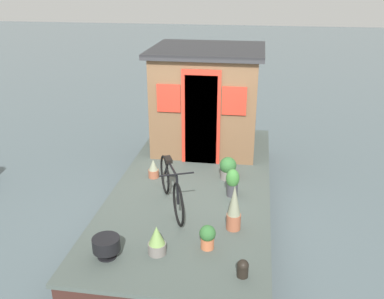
{
  "coord_description": "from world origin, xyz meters",
  "views": [
    {
      "loc": [
        -6.62,
        -1.01,
        3.85
      ],
      "look_at": [
        -0.2,
        0.0,
        1.2
      ],
      "focal_mm": 40.08,
      "sensor_mm": 36.0,
      "label": 1
    }
  ],
  "objects_px": {
    "potted_plant_ivy": "(233,182)",
    "potted_plant_fern": "(153,169)",
    "potted_plant_mint": "(234,208)",
    "potted_plant_sage": "(228,168)",
    "potted_plant_geranium": "(157,241)",
    "charcoal_grill": "(106,245)",
    "houseboat_cabin": "(207,98)",
    "mooring_bollard": "(243,268)",
    "potted_plant_basil": "(207,236)",
    "bicycle": "(171,186)"
  },
  "relations": [
    {
      "from": "bicycle",
      "to": "potted_plant_sage",
      "type": "relative_size",
      "value": 3.79
    },
    {
      "from": "potted_plant_sage",
      "to": "mooring_bollard",
      "type": "relative_size",
      "value": 1.76
    },
    {
      "from": "potted_plant_basil",
      "to": "houseboat_cabin",
      "type": "bearing_deg",
      "value": 7.29
    },
    {
      "from": "houseboat_cabin",
      "to": "potted_plant_ivy",
      "type": "distance_m",
      "value": 2.4
    },
    {
      "from": "potted_plant_fern",
      "to": "potted_plant_sage",
      "type": "distance_m",
      "value": 1.32
    },
    {
      "from": "houseboat_cabin",
      "to": "potted_plant_basil",
      "type": "height_order",
      "value": "houseboat_cabin"
    },
    {
      "from": "potted_plant_fern",
      "to": "mooring_bollard",
      "type": "xyz_separation_m",
      "value": [
        -2.48,
        -1.7,
        -0.05
      ]
    },
    {
      "from": "potted_plant_fern",
      "to": "mooring_bollard",
      "type": "relative_size",
      "value": 1.51
    },
    {
      "from": "potted_plant_ivy",
      "to": "houseboat_cabin",
      "type": "bearing_deg",
      "value": 17.73
    },
    {
      "from": "potted_plant_ivy",
      "to": "charcoal_grill",
      "type": "xyz_separation_m",
      "value": [
        -1.9,
        1.47,
        -0.07
      ]
    },
    {
      "from": "bicycle",
      "to": "potted_plant_geranium",
      "type": "distance_m",
      "value": 1.23
    },
    {
      "from": "charcoal_grill",
      "to": "potted_plant_geranium",
      "type": "bearing_deg",
      "value": -74.06
    },
    {
      "from": "houseboat_cabin",
      "to": "potted_plant_ivy",
      "type": "bearing_deg",
      "value": -162.27
    },
    {
      "from": "potted_plant_ivy",
      "to": "charcoal_grill",
      "type": "distance_m",
      "value": 2.41
    },
    {
      "from": "potted_plant_basil",
      "to": "charcoal_grill",
      "type": "xyz_separation_m",
      "value": [
        -0.39,
        1.25,
        0.0
      ]
    },
    {
      "from": "potted_plant_fern",
      "to": "charcoal_grill",
      "type": "distance_m",
      "value": 2.36
    },
    {
      "from": "potted_plant_geranium",
      "to": "charcoal_grill",
      "type": "relative_size",
      "value": 1.13
    },
    {
      "from": "potted_plant_basil",
      "to": "potted_plant_mint",
      "type": "height_order",
      "value": "potted_plant_mint"
    },
    {
      "from": "potted_plant_geranium",
      "to": "charcoal_grill",
      "type": "xyz_separation_m",
      "value": [
        -0.18,
        0.62,
        -0.01
      ]
    },
    {
      "from": "houseboat_cabin",
      "to": "charcoal_grill",
      "type": "xyz_separation_m",
      "value": [
        -4.07,
        0.78,
        -0.85
      ]
    },
    {
      "from": "potted_plant_geranium",
      "to": "potted_plant_fern",
      "type": "height_order",
      "value": "potted_plant_geranium"
    },
    {
      "from": "bicycle",
      "to": "mooring_bollard",
      "type": "xyz_separation_m",
      "value": [
        -1.5,
        -1.17,
        -0.24
      ]
    },
    {
      "from": "houseboat_cabin",
      "to": "potted_plant_fern",
      "type": "relative_size",
      "value": 6.41
    },
    {
      "from": "potted_plant_geranium",
      "to": "potted_plant_mint",
      "type": "height_order",
      "value": "potted_plant_mint"
    },
    {
      "from": "potted_plant_geranium",
      "to": "potted_plant_mint",
      "type": "distance_m",
      "value": 1.2
    },
    {
      "from": "potted_plant_mint",
      "to": "mooring_bollard",
      "type": "bearing_deg",
      "value": -170.11
    },
    {
      "from": "potted_plant_mint",
      "to": "potted_plant_sage",
      "type": "xyz_separation_m",
      "value": [
        1.61,
        0.21,
        -0.12
      ]
    },
    {
      "from": "potted_plant_basil",
      "to": "potted_plant_mint",
      "type": "distance_m",
      "value": 0.62
    },
    {
      "from": "potted_plant_ivy",
      "to": "mooring_bollard",
      "type": "height_order",
      "value": "potted_plant_ivy"
    },
    {
      "from": "potted_plant_mint",
      "to": "charcoal_grill",
      "type": "height_order",
      "value": "potted_plant_mint"
    },
    {
      "from": "potted_plant_mint",
      "to": "mooring_bollard",
      "type": "xyz_separation_m",
      "value": [
        -1.03,
        -0.18,
        -0.21
      ]
    },
    {
      "from": "houseboat_cabin",
      "to": "bicycle",
      "type": "bearing_deg",
      "value": 175.37
    },
    {
      "from": "potted_plant_ivy",
      "to": "potted_plant_sage",
      "type": "distance_m",
      "value": 0.63
    },
    {
      "from": "houseboat_cabin",
      "to": "mooring_bollard",
      "type": "xyz_separation_m",
      "value": [
        -4.18,
        -0.96,
        -0.91
      ]
    },
    {
      "from": "potted_plant_mint",
      "to": "potted_plant_fern",
      "type": "xyz_separation_m",
      "value": [
        1.45,
        1.52,
        -0.16
      ]
    },
    {
      "from": "potted_plant_fern",
      "to": "potted_plant_geranium",
      "type": "bearing_deg",
      "value": -165.18
    },
    {
      "from": "potted_plant_ivy",
      "to": "potted_plant_fern",
      "type": "distance_m",
      "value": 1.51
    },
    {
      "from": "potted_plant_basil",
      "to": "mooring_bollard",
      "type": "relative_size",
      "value": 1.47
    },
    {
      "from": "potted_plant_sage",
      "to": "potted_plant_mint",
      "type": "bearing_deg",
      "value": -172.67
    },
    {
      "from": "potted_plant_mint",
      "to": "mooring_bollard",
      "type": "relative_size",
      "value": 3.02
    },
    {
      "from": "potted_plant_geranium",
      "to": "potted_plant_sage",
      "type": "height_order",
      "value": "potted_plant_sage"
    },
    {
      "from": "mooring_bollard",
      "to": "potted_plant_basil",
      "type": "bearing_deg",
      "value": 43.82
    },
    {
      "from": "potted_plant_mint",
      "to": "potted_plant_sage",
      "type": "bearing_deg",
      "value": 7.33
    },
    {
      "from": "potted_plant_basil",
      "to": "charcoal_grill",
      "type": "relative_size",
      "value": 0.95
    },
    {
      "from": "houseboat_cabin",
      "to": "potted_plant_fern",
      "type": "distance_m",
      "value": 2.05
    },
    {
      "from": "potted_plant_geranium",
      "to": "mooring_bollard",
      "type": "distance_m",
      "value": 1.16
    },
    {
      "from": "potted_plant_basil",
      "to": "charcoal_grill",
      "type": "height_order",
      "value": "potted_plant_basil"
    },
    {
      "from": "houseboat_cabin",
      "to": "potted_plant_mint",
      "type": "bearing_deg",
      "value": -166.15
    },
    {
      "from": "houseboat_cabin",
      "to": "potted_plant_mint",
      "type": "distance_m",
      "value": 3.33
    },
    {
      "from": "potted_plant_geranium",
      "to": "potted_plant_basil",
      "type": "height_order",
      "value": "potted_plant_geranium"
    }
  ]
}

